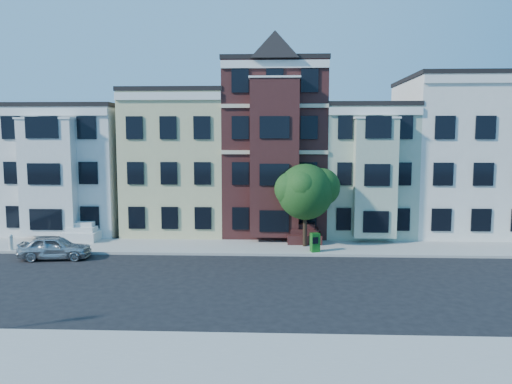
{
  "coord_description": "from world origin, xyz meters",
  "views": [
    {
      "loc": [
        0.18,
        -22.77,
        6.93
      ],
      "look_at": [
        -0.89,
        2.36,
        4.2
      ],
      "focal_mm": 35.0,
      "sensor_mm": 36.0,
      "label": 1
    }
  ],
  "objects_px": {
    "street_tree": "(305,196)",
    "fire_hydrant": "(11,244)",
    "parked_car": "(55,247)",
    "newspaper_box": "(315,242)"
  },
  "relations": [
    {
      "from": "street_tree",
      "to": "parked_car",
      "type": "height_order",
      "value": "street_tree"
    },
    {
      "from": "parked_car",
      "to": "newspaper_box",
      "type": "height_order",
      "value": "parked_car"
    },
    {
      "from": "newspaper_box",
      "to": "fire_hydrant",
      "type": "relative_size",
      "value": 1.46
    },
    {
      "from": "parked_car",
      "to": "fire_hydrant",
      "type": "height_order",
      "value": "parked_car"
    },
    {
      "from": "newspaper_box",
      "to": "fire_hydrant",
      "type": "height_order",
      "value": "newspaper_box"
    },
    {
      "from": "street_tree",
      "to": "newspaper_box",
      "type": "bearing_deg",
      "value": -71.08
    },
    {
      "from": "street_tree",
      "to": "fire_hydrant",
      "type": "distance_m",
      "value": 18.22
    },
    {
      "from": "parked_car",
      "to": "newspaper_box",
      "type": "relative_size",
      "value": 3.55
    },
    {
      "from": "newspaper_box",
      "to": "fire_hydrant",
      "type": "distance_m",
      "value": 18.43
    },
    {
      "from": "parked_car",
      "to": "fire_hydrant",
      "type": "xyz_separation_m",
      "value": [
        -3.41,
        1.51,
        -0.14
      ]
    }
  ]
}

